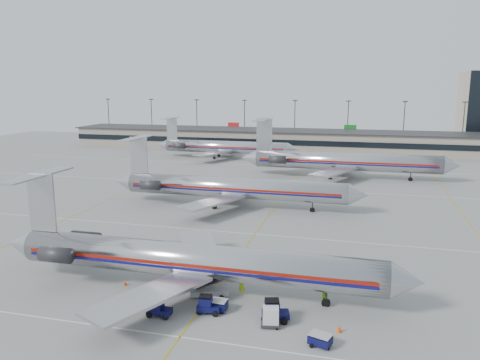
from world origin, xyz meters
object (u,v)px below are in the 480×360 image
(jet_second_row, at_px, (229,187))
(uld_container, at_px, (271,317))
(tug_center, at_px, (207,305))
(jet_foreground, at_px, (186,259))
(belt_loader, at_px, (211,290))

(jet_second_row, distance_m, uld_container, 40.78)
(jet_second_row, relative_size, tug_center, 20.16)
(jet_foreground, bearing_deg, tug_center, -48.93)
(belt_loader, bearing_deg, jet_second_row, 84.21)
(uld_container, bearing_deg, tug_center, 161.29)
(uld_container, height_order, belt_loader, belt_loader)
(jet_foreground, xyz_separation_m, belt_loader, (2.77, -0.74, -2.67))
(tug_center, bearing_deg, belt_loader, 97.21)
(jet_second_row, height_order, tug_center, jet_second_row)
(jet_foreground, relative_size, tug_center, 19.81)
(jet_second_row, distance_m, belt_loader, 34.84)
(jet_foreground, height_order, jet_second_row, jet_second_row)
(tug_center, relative_size, belt_loader, 0.48)
(jet_foreground, height_order, belt_loader, jet_foreground)
(jet_second_row, xyz_separation_m, belt_loader, (7.73, -33.86, -2.73))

